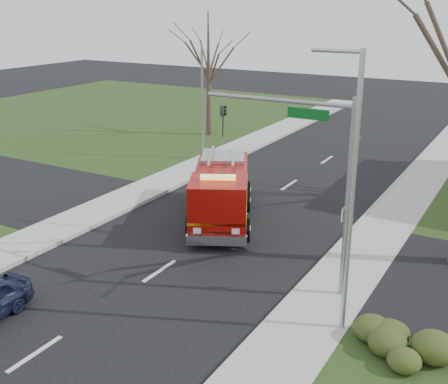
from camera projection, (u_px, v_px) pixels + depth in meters
The scene contains 9 objects.
ground at pixel (160, 271), 20.92m from camera, with size 120.00×120.00×0.00m, color black.
sidewalk_right at pixel (317, 313), 17.97m from camera, with size 2.40×80.00×0.15m, color #9C9B96.
sidewalk_left at pixel (41, 237), 23.82m from camera, with size 2.40×80.00×0.15m, color #9C9B96.
hedge_corner at pixel (399, 339), 15.66m from camera, with size 2.80×2.00×0.90m, color #2C3B15.
bare_tree_left at pixel (208, 60), 40.28m from camera, with size 4.50×4.50×9.00m.
traffic_signal_mast at pixel (312, 159), 18.18m from camera, with size 5.29×0.18×6.80m.
streetlight_pole at pixel (350, 189), 15.68m from camera, with size 1.48×0.16×8.40m.
utility_pole_far at pixel (202, 105), 34.50m from camera, with size 0.14×0.14×7.00m, color gray.
fire_engine at pixel (221, 194), 25.40m from camera, with size 5.33×7.35×2.83m.
Camera 1 is at (11.48, -15.16, 9.51)m, focal length 45.00 mm.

